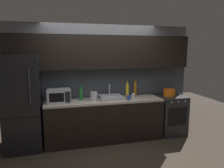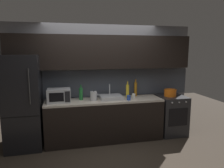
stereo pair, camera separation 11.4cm
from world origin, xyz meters
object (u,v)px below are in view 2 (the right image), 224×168
at_px(oven_range, 171,115).
at_px(microwave, 59,95).
at_px(mug_blue, 129,98).
at_px(cooking_pot, 170,93).
at_px(refrigerator, 23,103).
at_px(wine_bottle_amber, 136,89).
at_px(kettle, 94,96).
at_px(wine_bottle_green, 81,94).
at_px(wine_bottle_yellow, 127,91).
at_px(mug_white, 134,96).

bearing_deg(oven_range, microwave, 179.55).
xyz_separation_m(mug_blue, cooking_pot, (1.04, 0.15, 0.03)).
bearing_deg(refrigerator, microwave, 1.55).
height_order(refrigerator, wine_bottle_amber, refrigerator).
distance_m(microwave, kettle, 0.70).
distance_m(kettle, mug_blue, 0.74).
bearing_deg(wine_bottle_green, wine_bottle_amber, 5.07).
relative_size(refrigerator, cooking_pot, 6.74).
distance_m(oven_range, wine_bottle_green, 2.15).
xyz_separation_m(oven_range, kettle, (-1.82, -0.03, 0.55)).
distance_m(oven_range, mug_blue, 1.21).
height_order(wine_bottle_green, wine_bottle_yellow, wine_bottle_yellow).
relative_size(kettle, mug_white, 2.39).
bearing_deg(mug_blue, cooking_pot, 8.11).
bearing_deg(mug_white, microwave, -178.96).
height_order(oven_range, mug_blue, mug_blue).
distance_m(wine_bottle_yellow, mug_white, 0.17).
relative_size(wine_bottle_green, cooking_pot, 1.18).
distance_m(oven_range, wine_bottle_amber, 1.04).
relative_size(microwave, wine_bottle_green, 1.42).
bearing_deg(wine_bottle_amber, cooking_pot, -15.17).
height_order(microwave, mug_white, microwave).
bearing_deg(wine_bottle_yellow, kettle, -172.97).
height_order(mug_white, mug_blue, mug_blue).
height_order(oven_range, kettle, kettle).
bearing_deg(mug_white, wine_bottle_yellow, 172.14).
xyz_separation_m(refrigerator, cooking_pot, (3.14, 0.00, 0.05)).
height_order(wine_bottle_yellow, mug_white, wine_bottle_yellow).
bearing_deg(mug_blue, refrigerator, 175.99).
relative_size(refrigerator, oven_range, 2.06).
bearing_deg(cooking_pot, oven_range, -1.49).
bearing_deg(oven_range, wine_bottle_amber, 165.69).
relative_size(mug_white, cooking_pot, 0.33).
bearing_deg(wine_bottle_green, cooking_pot, -2.72).
bearing_deg(refrigerator, wine_bottle_yellow, 1.77).
bearing_deg(microwave, wine_bottle_yellow, 1.88).
distance_m(wine_bottle_green, mug_white, 1.16).
xyz_separation_m(kettle, wine_bottle_yellow, (0.76, 0.09, 0.06)).
distance_m(mug_white, cooking_pot, 0.86).
xyz_separation_m(wine_bottle_green, mug_white, (1.15, -0.05, -0.09)).
bearing_deg(wine_bottle_yellow, wine_bottle_green, 178.34).
xyz_separation_m(microwave, wine_bottle_green, (0.45, 0.08, -0.00)).
bearing_deg(wine_bottle_yellow, wine_bottle_amber, 30.84).
height_order(refrigerator, wine_bottle_green, refrigerator).
distance_m(oven_range, wine_bottle_yellow, 1.21).
distance_m(wine_bottle_amber, mug_blue, 0.46).
bearing_deg(refrigerator, mug_white, 1.20).
bearing_deg(refrigerator, wine_bottle_amber, 4.97).
xyz_separation_m(kettle, wine_bottle_green, (-0.25, 0.12, 0.04)).
xyz_separation_m(oven_range, mug_blue, (-1.09, -0.15, 0.50)).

